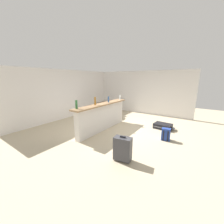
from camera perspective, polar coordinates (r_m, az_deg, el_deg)
The scene contains 14 objects.
ground_plane at distance 6.09m, azimuth 1.99°, elevation -6.35°, with size 13.00×13.00×0.05m, color #BCAD8E.
wall_back at distance 7.82m, azimuth -17.40°, elevation 7.08°, with size 6.60×0.10×2.50m, color silver.
wall_right at distance 8.63m, azimuth 11.22°, elevation 7.98°, with size 0.10×6.00×2.50m, color silver.
partition_half_wall at distance 5.63m, azimuth -3.84°, elevation -2.23°, with size 2.80×0.20×1.04m, color silver.
bar_countertop at distance 5.51m, azimuth -3.93°, elevation 3.24°, with size 2.96×0.40×0.05m, color #93704C.
bottle_green at distance 4.64m, azimuth -14.43°, elevation 3.00°, with size 0.08×0.08×0.28m, color #2D6B38.
bottle_amber at distance 5.23m, azimuth -6.97°, elevation 4.53°, with size 0.06×0.06×0.29m, color #9E661E.
bottle_blue at distance 5.77m, azimuth -1.44°, elevation 5.19°, with size 0.06×0.06×0.24m, color #284C89.
bottle_clear at distance 6.46m, azimuth 3.27°, elevation 5.99°, with size 0.06×0.06×0.22m, color silver.
dining_table at distance 7.81m, azimuth -2.56°, elevation 3.19°, with size 1.10×0.80×0.74m.
dining_chair_near_partition at distance 7.49m, azimuth 0.21°, elevation 1.73°, with size 0.47×0.47×0.93m.
suitcase_flat_black at distance 6.22m, azimuth 20.19°, elevation -5.48°, with size 0.57×0.86×0.22m.
suitcase_upright_charcoal at distance 3.63m, azimuth 4.40°, elevation -14.77°, with size 0.31×0.47×0.67m.
backpack_blue at distance 5.11m, azimuth 21.27°, elevation -8.60°, with size 0.28×0.30×0.42m.
Camera 1 is at (-4.87, -3.02, 2.05)m, focal length 22.23 mm.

